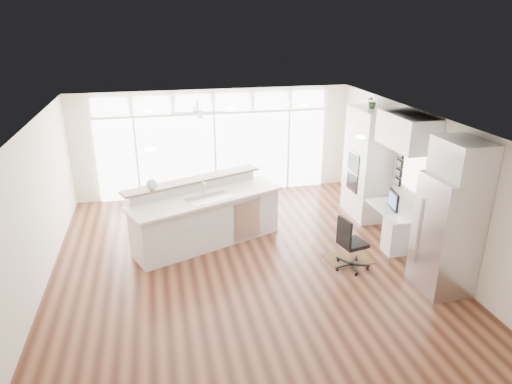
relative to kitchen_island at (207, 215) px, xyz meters
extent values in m
cube|color=#412014|center=(0.56, -1.15, -0.64)|extent=(7.00, 8.00, 0.02)
cube|color=white|center=(0.56, -1.15, 2.07)|extent=(7.00, 8.00, 0.02)
cube|color=silver|center=(0.56, 2.85, 0.72)|extent=(7.00, 0.04, 2.70)
cube|color=silver|center=(0.56, -5.15, 0.72)|extent=(7.00, 0.04, 2.70)
cube|color=silver|center=(-2.94, -1.15, 0.72)|extent=(0.04, 8.00, 2.70)
cube|color=silver|center=(4.06, -1.15, 0.72)|extent=(0.04, 8.00, 2.70)
cube|color=white|center=(0.56, 2.79, 0.42)|extent=(5.80, 0.06, 2.08)
cube|color=white|center=(0.56, 2.79, 1.75)|extent=(5.90, 0.06, 0.40)
cube|color=white|center=(4.02, -0.85, 0.92)|extent=(0.04, 0.85, 0.85)
cube|color=white|center=(0.06, 1.65, 1.85)|extent=(1.16, 1.16, 0.32)
cube|color=white|center=(0.56, -0.95, 2.05)|extent=(3.40, 3.00, 0.02)
cube|color=silver|center=(3.73, 0.65, 0.62)|extent=(0.64, 1.20, 2.50)
cube|color=silver|center=(3.69, -0.85, -0.25)|extent=(0.72, 1.30, 0.76)
cube|color=silver|center=(3.73, -0.85, 1.72)|extent=(0.64, 1.30, 0.64)
cube|color=silver|center=(3.67, -2.50, 0.37)|extent=(0.76, 0.90, 2.00)
cube|color=silver|center=(3.73, -2.50, 1.67)|extent=(0.64, 0.90, 0.60)
cube|color=black|center=(4.02, -0.23, 0.77)|extent=(0.06, 0.22, 0.80)
cube|color=silver|center=(0.00, 0.00, 0.00)|extent=(3.36, 2.29, 1.25)
cube|color=#342110|center=(2.55, -1.26, -0.62)|extent=(0.92, 0.69, 0.01)
cube|color=black|center=(2.46, -1.57, -0.12)|extent=(0.62, 0.59, 1.01)
sphere|color=silver|center=(-1.03, 0.01, 0.73)|extent=(0.29, 0.29, 0.22)
cube|color=black|center=(3.61, -0.85, 0.34)|extent=(0.15, 0.49, 0.41)
cube|color=silver|center=(3.44, -0.85, 0.14)|extent=(0.17, 0.34, 0.02)
imported|color=#355926|center=(3.73, 0.65, 1.99)|extent=(0.29, 0.32, 0.23)
camera|label=1|loc=(-0.88, -8.40, 3.73)|focal=32.00mm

